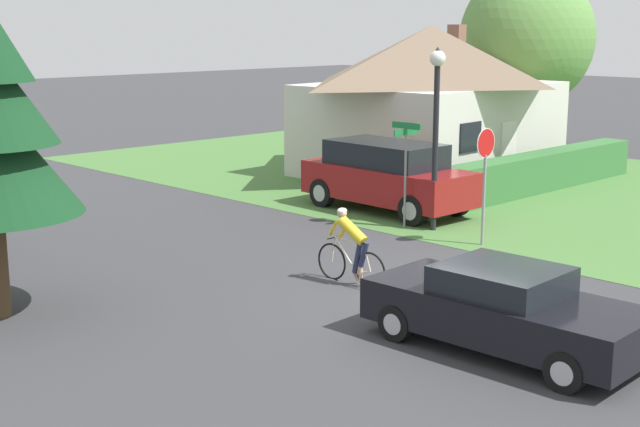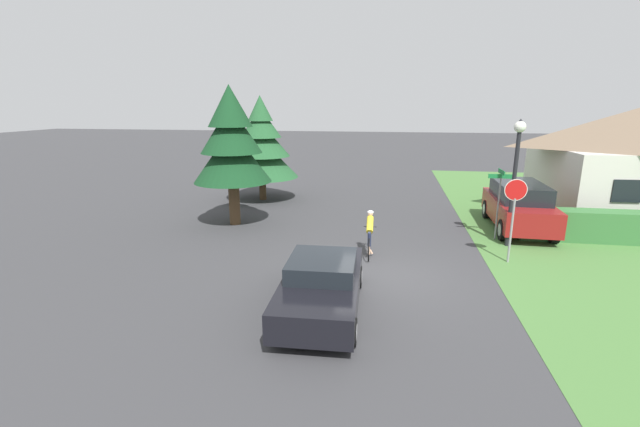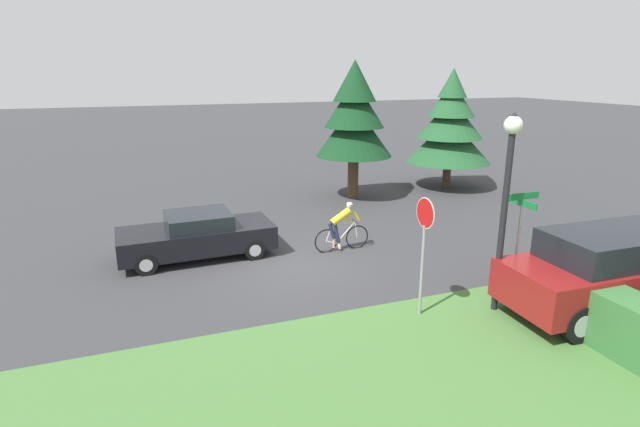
# 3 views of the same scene
# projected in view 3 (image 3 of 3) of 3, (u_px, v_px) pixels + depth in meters

# --- Properties ---
(ground_plane) EXTENTS (140.00, 140.00, 0.00)m
(ground_plane) POSITION_uv_depth(u_px,v_px,m) (286.00, 263.00, 14.35)
(ground_plane) COLOR #38383A
(sedan_left_lane) EXTENTS (2.00, 4.49, 1.35)m
(sedan_left_lane) POSITION_uv_depth(u_px,v_px,m) (197.00, 235.00, 14.66)
(sedan_left_lane) COLOR black
(sedan_left_lane) RESTS_ON ground
(cyclist) EXTENTS (0.44, 1.79, 1.53)m
(cyclist) POSITION_uv_depth(u_px,v_px,m) (342.00, 228.00, 15.19)
(cyclist) COLOR black
(cyclist) RESTS_ON ground
(parked_suv_right) EXTENTS (2.15, 4.99, 1.91)m
(parked_suv_right) POSITION_uv_depth(u_px,v_px,m) (610.00, 271.00, 11.28)
(parked_suv_right) COLOR maroon
(parked_suv_right) RESTS_ON ground
(stop_sign) EXTENTS (0.68, 0.07, 2.74)m
(stop_sign) POSITION_uv_depth(u_px,v_px,m) (424.00, 234.00, 10.84)
(stop_sign) COLOR gray
(stop_sign) RESTS_ON ground
(street_lamp) EXTENTS (0.39, 0.39, 4.52)m
(street_lamp) POSITION_uv_depth(u_px,v_px,m) (507.00, 181.00, 10.76)
(street_lamp) COLOR black
(street_lamp) RESTS_ON ground
(street_name_sign) EXTENTS (0.90, 0.90, 2.67)m
(street_name_sign) POSITION_uv_depth(u_px,v_px,m) (519.00, 227.00, 11.57)
(street_name_sign) COLOR gray
(street_name_sign) RESTS_ON ground
(conifer_tall_near) EXTENTS (3.21, 3.21, 5.77)m
(conifer_tall_near) POSITION_uv_depth(u_px,v_px,m) (354.00, 116.00, 20.73)
(conifer_tall_near) COLOR #4C3823
(conifer_tall_near) RESTS_ON ground
(conifer_tall_far) EXTENTS (3.83, 3.83, 5.45)m
(conifer_tall_far) POSITION_uv_depth(u_px,v_px,m) (450.00, 127.00, 22.79)
(conifer_tall_far) COLOR #4C3823
(conifer_tall_far) RESTS_ON ground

